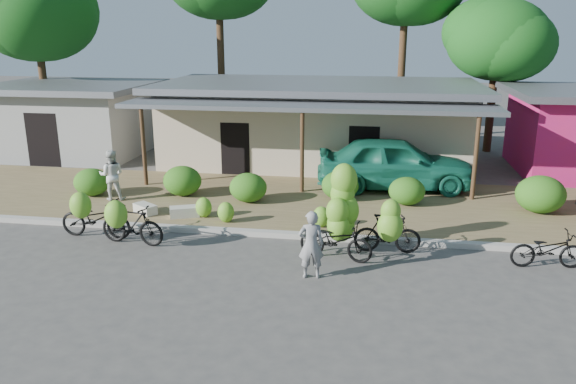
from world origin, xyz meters
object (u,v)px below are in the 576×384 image
(tree_back_left, at_px, (32,9))
(sack_far, at_px, (145,209))
(bike_left, at_px, (129,223))
(vendor, at_px, (311,245))
(teal_van, at_px, (395,163))
(bike_far_left, at_px, (94,217))
(bike_right, at_px, (388,230))
(sack_near, at_px, (185,212))
(bike_center, at_px, (339,221))
(bike_far_right, at_px, (548,249))
(bystander, at_px, (112,175))
(tree_near_right, at_px, (493,37))

(tree_back_left, distance_m, sack_far, 15.04)
(bike_left, distance_m, vendor, 5.03)
(teal_van, bearing_deg, vendor, 159.10)
(sack_far, bearing_deg, bike_far_left, -108.38)
(bike_right, bearing_deg, sack_near, 70.47)
(bike_left, bearing_deg, tree_back_left, 46.90)
(bike_center, bearing_deg, bike_far_right, -76.43)
(bike_center, height_order, sack_far, bike_center)
(bike_far_right, relative_size, vendor, 1.11)
(bike_right, distance_m, vendor, 2.36)
(bike_center, distance_m, bike_right, 1.24)
(bike_left, bearing_deg, bystander, 40.00)
(sack_near, bearing_deg, bike_right, -16.51)
(tree_back_left, relative_size, bike_right, 5.03)
(vendor, bearing_deg, bike_far_right, -175.59)
(bike_right, xyz_separation_m, sack_far, (-7.17, 1.86, -0.41))
(bystander, bearing_deg, tree_near_right, -155.87)
(tree_back_left, relative_size, bike_center, 3.71)
(tree_back_left, xyz_separation_m, vendor, (14.78, -13.54, -5.55))
(bike_center, bearing_deg, bike_far_left, 102.13)
(bike_left, height_order, teal_van, teal_van)
(bike_far_right, distance_m, teal_van, 6.93)
(tree_near_right, distance_m, teal_van, 9.61)
(bike_center, distance_m, bike_far_right, 4.95)
(sack_near, bearing_deg, bike_far_left, -136.81)
(tree_near_right, height_order, bike_center, tree_near_right)
(bystander, bearing_deg, vendor, 132.55)
(bike_left, distance_m, bike_far_right, 10.35)
(bike_left, height_order, sack_near, bike_left)
(bike_far_left, relative_size, bike_left, 1.09)
(bike_right, xyz_separation_m, bystander, (-8.76, 3.03, 0.27))
(bike_left, distance_m, sack_far, 2.35)
(bike_far_right, distance_m, vendor, 5.66)
(bike_center, bearing_deg, teal_van, -0.50)
(tree_near_right, relative_size, bike_center, 2.97)
(bike_far_left, bearing_deg, bike_right, -87.79)
(bike_right, height_order, bike_far_right, bike_right)
(tree_back_left, relative_size, sack_near, 10.05)
(tree_near_right, xyz_separation_m, teal_van, (-4.20, -7.61, -4.08))
(bike_right, relative_size, teal_van, 0.32)
(bike_right, distance_m, teal_van, 5.85)
(sack_far, distance_m, teal_van, 8.47)
(vendor, distance_m, teal_van, 7.69)
(bike_right, bearing_deg, tree_back_left, 51.10)
(bike_right, distance_m, sack_far, 7.42)
(bike_right, relative_size, bike_far_right, 0.96)
(bike_left, bearing_deg, teal_van, -39.73)
(bike_right, xyz_separation_m, vendor, (-1.74, -1.59, 0.13))
(sack_near, xyz_separation_m, bystander, (-2.86, 1.29, 0.67))
(sack_near, relative_size, sack_far, 1.13)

